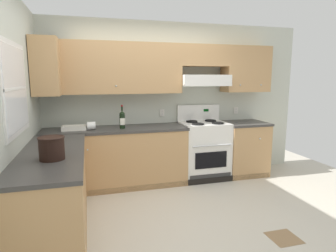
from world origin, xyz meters
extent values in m
plane|color=beige|center=(0.00, 0.00, 0.00)|extent=(7.04, 7.04, 0.00)
cube|color=olive|center=(1.05, -0.72, 0.00)|extent=(0.30, 0.30, 0.01)
cube|color=beige|center=(0.46, 1.62, 1.27)|extent=(4.68, 0.12, 2.55)
cube|color=tan|center=(-0.46, 1.38, 1.80)|extent=(2.04, 0.34, 0.76)
cube|color=tan|center=(1.76, 1.38, 1.80)|extent=(0.79, 0.34, 0.76)
cube|color=tan|center=(0.96, 1.38, 2.01)|extent=(0.80, 0.34, 0.34)
cube|color=white|center=(0.96, 1.34, 1.62)|extent=(0.80, 0.46, 0.17)
cube|color=white|center=(0.96, 1.12, 1.54)|extent=(0.80, 0.03, 0.04)
sphere|color=silver|center=(-0.46, 1.20, 1.54)|extent=(0.02, 0.02, 0.02)
sphere|color=silver|center=(1.56, 1.20, 1.54)|extent=(0.02, 0.02, 0.02)
sphere|color=silver|center=(1.95, 1.20, 1.54)|extent=(0.02, 0.02, 0.02)
cube|color=silver|center=(0.32, 1.55, 1.08)|extent=(0.08, 0.01, 0.12)
cube|color=silver|center=(0.32, 1.54, 1.10)|extent=(0.03, 0.00, 0.03)
cube|color=silver|center=(0.32, 1.54, 1.06)|extent=(0.03, 0.00, 0.03)
cube|color=silver|center=(1.69, 1.55, 1.08)|extent=(0.08, 0.01, 0.12)
cube|color=silver|center=(1.69, 1.54, 1.10)|extent=(0.03, 0.00, 0.03)
cube|color=silver|center=(1.69, 1.54, 1.06)|extent=(0.03, 0.00, 0.03)
cube|color=beige|center=(-1.62, 0.10, 1.27)|extent=(0.12, 4.00, 2.55)
cube|color=white|center=(-1.57, 0.10, 1.55)|extent=(0.04, 1.00, 0.92)
cube|color=white|center=(-1.55, 0.10, 1.55)|extent=(0.01, 0.90, 0.82)
cube|color=white|center=(-1.54, 0.10, 1.55)|extent=(0.01, 0.90, 0.02)
cube|color=tan|center=(-1.38, 1.20, 1.80)|extent=(0.34, 0.64, 0.76)
cube|color=tan|center=(-0.48, 1.25, 0.44)|extent=(2.11, 0.61, 0.87)
cube|color=#3D3A38|center=(-0.48, 1.25, 0.89)|extent=(2.13, 0.63, 0.04)
cube|color=tan|center=(1.70, 1.25, 0.44)|extent=(0.70, 0.61, 0.87)
cube|color=#3D3A38|center=(1.70, 1.25, 0.89)|extent=(0.73, 0.63, 0.04)
cube|color=black|center=(0.26, 0.97, 0.04)|extent=(3.54, 0.06, 0.09)
sphere|color=silver|center=(-0.90, 0.93, 0.68)|extent=(0.03, 0.03, 0.03)
sphere|color=silver|center=(1.80, 0.93, 0.68)|extent=(0.03, 0.03, 0.03)
cube|color=tan|center=(-1.25, 0.00, 0.44)|extent=(0.61, 1.89, 0.87)
cube|color=#3D3A38|center=(-1.25, 0.00, 0.89)|extent=(0.63, 1.91, 0.04)
cube|color=black|center=(-0.97, 0.00, 0.04)|extent=(0.06, 1.85, 0.09)
cube|color=white|center=(0.96, 1.25, 0.46)|extent=(0.76, 0.58, 0.91)
cube|color=black|center=(0.96, 0.95, 0.38)|extent=(0.53, 0.01, 0.26)
cylinder|color=silver|center=(0.96, 0.93, 0.62)|extent=(0.65, 0.02, 0.02)
cube|color=#333333|center=(0.96, 0.96, 0.10)|extent=(0.70, 0.01, 0.11)
cube|color=white|center=(0.96, 1.25, 0.92)|extent=(0.76, 0.58, 0.02)
cube|color=white|center=(0.96, 1.52, 1.05)|extent=(0.76, 0.04, 0.29)
cube|color=#053F0C|center=(1.10, 1.50, 1.10)|extent=(0.09, 0.01, 0.04)
cylinder|color=black|center=(0.79, 1.11, 0.94)|extent=(0.19, 0.19, 0.02)
cylinder|color=black|center=(0.79, 1.11, 0.93)|extent=(0.07, 0.07, 0.01)
cylinder|color=black|center=(1.13, 1.11, 0.94)|extent=(0.19, 0.19, 0.02)
cylinder|color=black|center=(1.13, 1.11, 0.93)|extent=(0.07, 0.07, 0.01)
cylinder|color=black|center=(0.79, 1.39, 0.94)|extent=(0.19, 0.19, 0.02)
cylinder|color=black|center=(0.79, 1.39, 0.93)|extent=(0.07, 0.07, 0.01)
cylinder|color=black|center=(1.13, 1.39, 0.94)|extent=(0.19, 0.19, 0.02)
cylinder|color=black|center=(1.13, 1.39, 0.93)|extent=(0.07, 0.07, 0.01)
cylinder|color=white|center=(0.75, 1.50, 1.03)|extent=(0.04, 0.02, 0.04)
cylinder|color=white|center=(0.89, 1.50, 1.03)|extent=(0.04, 0.02, 0.04)
cylinder|color=white|center=(1.03, 1.50, 1.03)|extent=(0.04, 0.02, 0.04)
cylinder|color=white|center=(1.18, 1.50, 1.03)|extent=(0.04, 0.02, 0.04)
cylinder|color=black|center=(-0.38, 1.19, 1.02)|extent=(0.08, 0.08, 0.23)
cone|color=black|center=(-0.38, 1.19, 1.16)|extent=(0.08, 0.08, 0.04)
cylinder|color=black|center=(-0.38, 1.19, 1.22)|extent=(0.03, 0.03, 0.09)
cylinder|color=maroon|center=(-0.38, 1.19, 1.25)|extent=(0.03, 0.03, 0.02)
cube|color=silver|center=(-0.38, 1.15, 1.02)|extent=(0.07, 0.00, 0.10)
cube|color=white|center=(-1.07, 1.27, 0.92)|extent=(0.27, 0.19, 0.02)
cube|color=white|center=(-1.07, 1.16, 0.94)|extent=(0.34, 0.01, 0.06)
cube|color=white|center=(-1.07, 1.38, 0.94)|extent=(0.34, 0.01, 0.06)
cube|color=white|center=(-1.24, 1.27, 0.94)|extent=(0.01, 0.21, 0.06)
cube|color=white|center=(-0.91, 1.27, 0.94)|extent=(0.01, 0.21, 0.06)
cylinder|color=black|center=(-1.21, -0.30, 1.02)|extent=(0.23, 0.23, 0.21)
torus|color=black|center=(-1.21, -0.30, 1.12)|extent=(0.24, 0.24, 0.01)
cylinder|color=white|center=(-0.83, 1.20, 0.97)|extent=(0.12, 0.12, 0.12)
cylinder|color=#9E7A51|center=(-0.89, 1.20, 0.97)|extent=(0.01, 0.04, 0.04)
camera|label=1|loc=(-0.87, -3.07, 1.66)|focal=30.79mm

